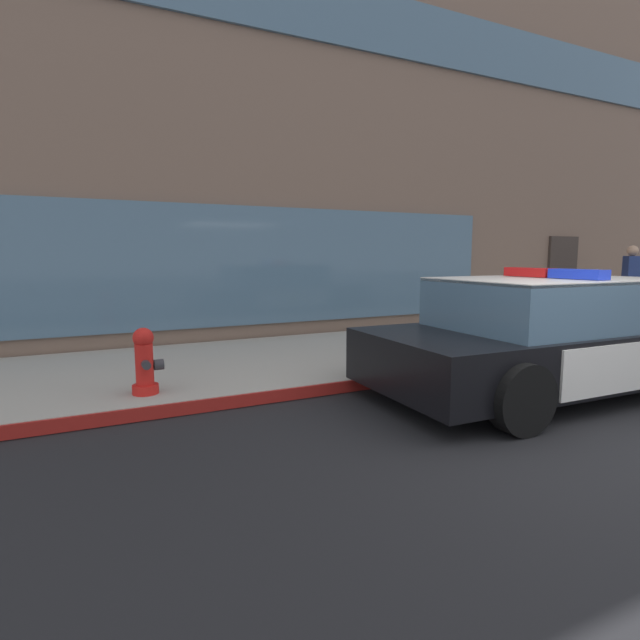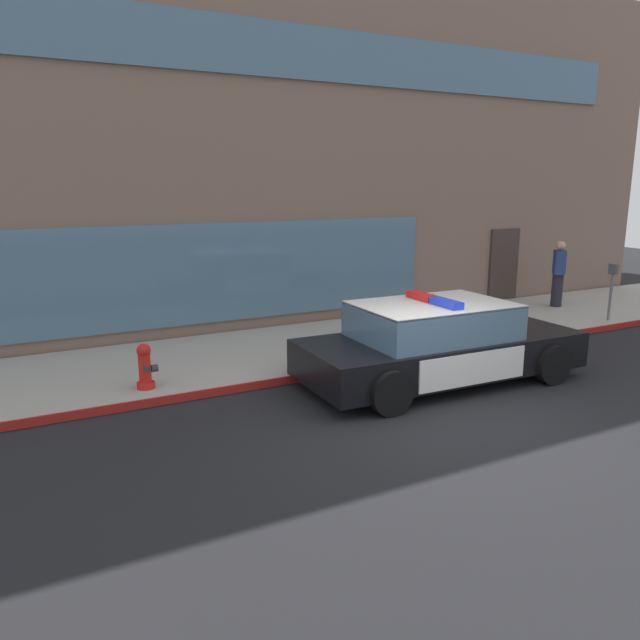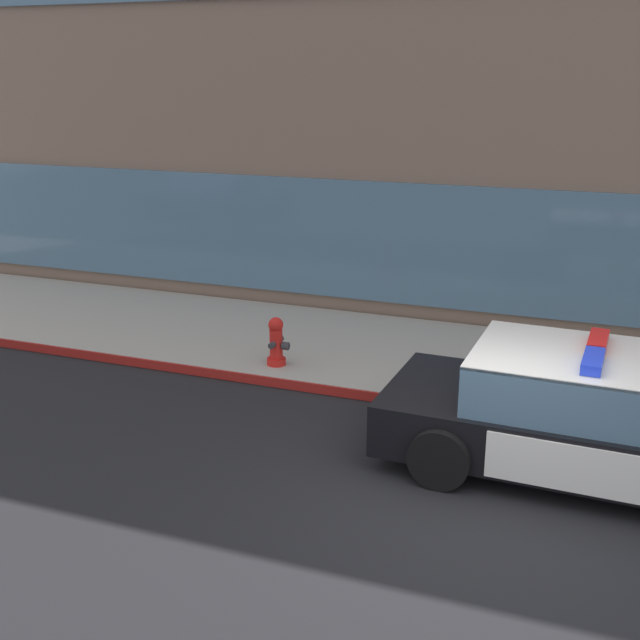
{
  "view_description": "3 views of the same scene",
  "coord_description": "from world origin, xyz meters",
  "px_view_note": "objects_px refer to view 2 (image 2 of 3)",
  "views": [
    {
      "loc": [
        -4.17,
        -2.76,
        1.66
      ],
      "look_at": [
        -1.48,
        2.62,
        0.87
      ],
      "focal_mm": 28.12,
      "sensor_mm": 36.0,
      "label": 1
    },
    {
      "loc": [
        -5.37,
        -6.55,
        3.32
      ],
      "look_at": [
        -0.5,
        2.62,
        0.98
      ],
      "focal_mm": 34.28,
      "sensor_mm": 36.0,
      "label": 2
    },
    {
      "loc": [
        1.01,
        -7.19,
        4.29
      ],
      "look_at": [
        -2.35,
        1.62,
        1.33
      ],
      "focal_mm": 44.59,
      "sensor_mm": 36.0,
      "label": 3
    }
  ],
  "objects_px": {
    "fire_hydrant": "(145,367)",
    "pedestrian_on_sidewalk": "(558,274)",
    "police_cruiser": "(438,343)",
    "parking_meter": "(612,281)"
  },
  "relations": [
    {
      "from": "fire_hydrant",
      "to": "police_cruiser",
      "type": "bearing_deg",
      "value": -18.71
    },
    {
      "from": "fire_hydrant",
      "to": "pedestrian_on_sidewalk",
      "type": "bearing_deg",
      "value": 8.24
    },
    {
      "from": "police_cruiser",
      "to": "fire_hydrant",
      "type": "distance_m",
      "value": 4.81
    },
    {
      "from": "pedestrian_on_sidewalk",
      "to": "parking_meter",
      "type": "distance_m",
      "value": 1.78
    },
    {
      "from": "fire_hydrant",
      "to": "parking_meter",
      "type": "relative_size",
      "value": 0.54
    },
    {
      "from": "pedestrian_on_sidewalk",
      "to": "parking_meter",
      "type": "relative_size",
      "value": 1.28
    },
    {
      "from": "fire_hydrant",
      "to": "pedestrian_on_sidewalk",
      "type": "xyz_separation_m",
      "value": [
        10.97,
        1.59,
        0.51
      ]
    },
    {
      "from": "fire_hydrant",
      "to": "pedestrian_on_sidewalk",
      "type": "relative_size",
      "value": 0.42
    },
    {
      "from": "police_cruiser",
      "to": "fire_hydrant",
      "type": "relative_size",
      "value": 6.77
    },
    {
      "from": "parking_meter",
      "to": "pedestrian_on_sidewalk",
      "type": "bearing_deg",
      "value": 81.75
    }
  ]
}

